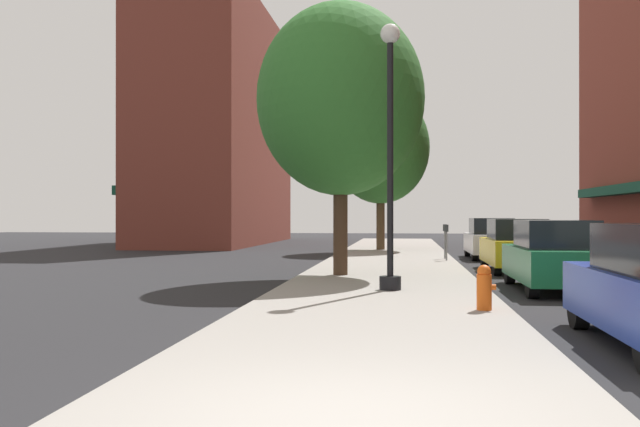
% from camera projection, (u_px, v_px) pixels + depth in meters
% --- Properties ---
extents(ground_plane, '(90.00, 90.00, 0.00)m').
position_uv_depth(ground_plane, '(510.00, 269.00, 23.04)').
color(ground_plane, '#232326').
extents(sidewalk_slab, '(4.80, 50.00, 0.12)m').
position_uv_depth(sidewalk_slab, '(390.00, 264.00, 24.52)').
color(sidewalk_slab, gray).
rests_on(sidewalk_slab, ground).
extents(building_far_background, '(6.80, 18.00, 14.59)m').
position_uv_depth(building_far_background, '(220.00, 128.00, 43.74)').
color(building_far_background, brown).
rests_on(building_far_background, ground).
extents(lamppost, '(0.48, 0.48, 5.90)m').
position_uv_depth(lamppost, '(390.00, 151.00, 15.39)').
color(lamppost, black).
rests_on(lamppost, sidewalk_slab).
extents(fire_hydrant, '(0.33, 0.26, 0.79)m').
position_uv_depth(fire_hydrant, '(484.00, 287.00, 12.10)').
color(fire_hydrant, '#E05614').
rests_on(fire_hydrant, sidewalk_slab).
extents(parking_meter_near, '(0.14, 0.09, 1.31)m').
position_uv_depth(parking_meter_near, '(446.00, 238.00, 25.42)').
color(parking_meter_near, slate).
rests_on(parking_meter_near, sidewalk_slab).
extents(parking_meter_far, '(0.14, 0.09, 1.31)m').
position_uv_depth(parking_meter_far, '(445.00, 237.00, 26.46)').
color(parking_meter_far, slate).
rests_on(parking_meter_far, sidewalk_slab).
extents(tree_near, '(4.71, 4.71, 7.63)m').
position_uv_depth(tree_near, '(381.00, 148.00, 33.51)').
color(tree_near, '#4C3823').
rests_on(tree_near, sidewalk_slab).
extents(tree_mid, '(4.66, 4.66, 7.57)m').
position_uv_depth(tree_mid, '(340.00, 100.00, 19.31)').
color(tree_mid, '#422D1E').
rests_on(tree_mid, sidewalk_slab).
extents(car_green, '(1.80, 4.30, 1.66)m').
position_uv_depth(car_green, '(554.00, 256.00, 16.22)').
color(car_green, black).
rests_on(car_green, ground).
extents(car_yellow, '(1.80, 4.30, 1.66)m').
position_uv_depth(car_yellow, '(516.00, 246.00, 21.82)').
color(car_yellow, black).
rests_on(car_yellow, ground).
extents(car_white, '(1.80, 4.30, 1.66)m').
position_uv_depth(car_white, '(491.00, 239.00, 28.24)').
color(car_white, black).
rests_on(car_white, ground).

